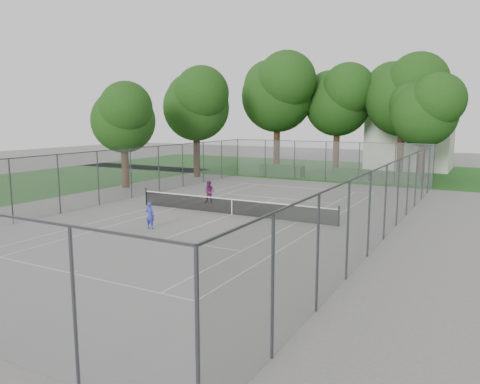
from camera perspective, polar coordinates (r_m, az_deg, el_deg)
The scene contains 17 objects.
ground at distance 27.37m, azimuth -1.00°, elevation -2.77°, with size 120.00×120.00×0.00m, color slate.
grass_far at distance 51.34m, azimuth 13.52°, elevation 2.54°, with size 60.00×20.00×0.00m, color #1A4C15.
court_markings at distance 27.37m, azimuth -1.00°, elevation -2.76°, with size 11.03×23.83×0.01m.
tennis_net at distance 27.27m, azimuth -1.01°, elevation -1.72°, with size 12.87×0.10×1.10m.
perimeter_fence at distance 27.06m, azimuth -1.02°, elevation 0.98°, with size 18.08×34.08×3.52m.
tree_far_left at distance 49.42m, azimuth 4.65°, elevation 12.26°, with size 8.50×7.76×12.22m.
tree_far_midleft at distance 49.90m, azimuth 11.92°, elevation 11.13°, with size 7.67×7.00×11.03m.
tree_far_midright at distance 47.53m, azimuth 19.42°, elevation 11.32°, with size 8.00×7.31×11.50m.
tree_far_right at distance 43.57m, azimuth 21.69°, elevation 9.46°, with size 6.48×5.92×9.31m.
tree_side_back at distance 44.58m, azimuth -5.34°, elevation 10.87°, with size 7.14×6.52×10.26m.
tree_side_front at distance 38.69m, azimuth -14.03°, elevation 9.03°, with size 5.84×5.34×8.40m.
hedge_left at distance 45.35m, azimuth 5.11°, elevation 2.60°, with size 4.29×1.29×1.07m, color #184215.
hedge_mid at distance 43.73m, azimuth 13.49°, elevation 2.09°, with size 3.15×0.90×0.99m, color #184215.
hedge_right at distance 42.40m, azimuth 19.15°, elevation 1.57°, with size 3.00×1.10×0.90m, color #184215.
house at distance 54.83m, azimuth 20.07°, elevation 7.14°, with size 8.56×6.63×10.66m.
girl_player at distance 24.23m, azimuth -10.92°, elevation -2.82°, with size 0.51×0.33×1.39m, color #3036B7.
woman_player at distance 31.04m, azimuth -3.76°, elevation 0.02°, with size 0.72×0.56×1.49m, color #6D2459.
Camera 1 is at (13.27, -23.28, 5.61)m, focal length 35.00 mm.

